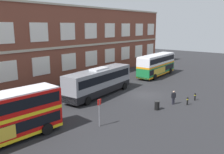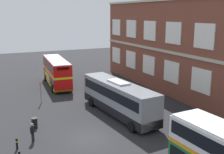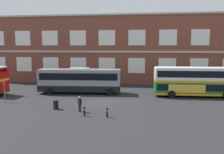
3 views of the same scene
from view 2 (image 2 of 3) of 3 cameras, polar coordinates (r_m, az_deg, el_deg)
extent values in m
plane|color=#232326|center=(26.22, -0.42, -11.54)|extent=(120.00, 120.00, 0.00)
cube|color=#B2A893|center=(30.36, 21.52, 2.75)|extent=(54.08, 0.16, 0.36)
cube|color=silver|center=(50.40, 0.88, 4.51)|extent=(3.03, 0.12, 2.74)
cube|color=silver|center=(45.66, 3.87, 3.60)|extent=(3.03, 0.12, 2.74)
cube|color=silver|center=(41.09, 7.53, 2.47)|extent=(3.03, 0.12, 2.74)
cube|color=silver|center=(36.75, 12.07, 1.06)|extent=(3.03, 0.12, 2.74)
cube|color=silver|center=(32.73, 17.77, -0.73)|extent=(3.03, 0.12, 2.74)
cube|color=silver|center=(49.91, 0.90, 10.16)|extent=(3.03, 0.12, 2.74)
cube|color=silver|center=(45.13, 3.97, 9.84)|extent=(3.03, 0.12, 2.74)
cube|color=silver|center=(40.50, 7.74, 9.41)|extent=(3.03, 0.12, 2.74)
cube|color=silver|center=(36.08, 12.45, 8.81)|extent=(3.03, 0.12, 2.74)
cube|color=silver|center=(31.98, 18.39, 7.96)|extent=(3.03, 0.12, 2.74)
cube|color=red|center=(43.65, -11.25, -0.08)|extent=(11.17, 3.41, 1.75)
cube|color=black|center=(43.60, -11.27, 0.19)|extent=(10.73, 3.42, 0.90)
cube|color=yellow|center=(43.43, -11.31, 1.24)|extent=(11.17, 3.41, 0.30)
cube|color=red|center=(43.26, -11.37, 2.44)|extent=(11.17, 3.41, 1.55)
cube|color=black|center=(43.24, -11.37, 2.54)|extent=(10.73, 3.42, 0.90)
cube|color=yellow|center=(43.81, -11.21, -1.02)|extent=(11.17, 3.43, 0.28)
cube|color=silver|center=(43.12, -11.42, 3.53)|extent=(10.94, 3.29, 0.12)
cube|color=gold|center=(44.72, -13.17, 0.26)|extent=(4.83, 0.41, 1.10)
cube|color=yellow|center=(37.88, -10.01, 1.68)|extent=(0.19, 1.66, 0.40)
cylinder|color=black|center=(39.93, -12.08, -2.37)|extent=(1.06, 0.40, 1.04)
cylinder|color=black|center=(40.36, -8.50, -2.06)|extent=(1.06, 0.40, 1.04)
cylinder|color=black|center=(46.82, -13.43, -0.19)|extent=(1.06, 0.40, 1.04)
cylinder|color=black|center=(47.18, -10.37, 0.05)|extent=(1.06, 0.40, 1.04)
cube|color=gray|center=(30.12, 1.28, -4.19)|extent=(12.17, 3.54, 3.20)
cube|color=black|center=(29.93, 1.29, -3.02)|extent=(11.46, 3.52, 1.00)
cube|color=black|center=(30.47, 1.27, -6.25)|extent=(12.17, 3.56, 0.90)
cube|color=silver|center=(29.66, 1.30, -1.05)|extent=(2.98, 1.51, 0.20)
cylinder|color=black|center=(26.37, 4.08, -10.19)|extent=(1.06, 0.41, 1.04)
cylinder|color=black|center=(27.78, 8.50, -9.08)|extent=(1.06, 0.41, 1.04)
cylinder|color=black|center=(33.41, -4.26, -5.14)|extent=(1.06, 0.41, 1.04)
cylinder|color=black|center=(34.53, -0.44, -4.50)|extent=(1.06, 0.41, 1.04)
cylinder|color=black|center=(25.58, -15.82, -11.67)|extent=(0.22, 0.22, 0.85)
cylinder|color=black|center=(25.42, -16.02, -11.84)|extent=(0.22, 0.22, 0.85)
cube|color=black|center=(25.22, -16.02, -10.26)|extent=(0.46, 0.43, 0.60)
cylinder|color=black|center=(25.44, -15.76, -10.10)|extent=(0.15, 0.15, 0.57)
cylinder|color=black|center=(25.02, -16.29, -10.54)|extent=(0.15, 0.15, 0.57)
sphere|color=tan|center=(25.05, -16.09, -9.33)|extent=(0.22, 0.22, 0.22)
cylinder|color=slate|center=(35.29, -14.42, -3.12)|extent=(0.10, 0.10, 2.70)
cube|color=red|center=(35.02, -14.55, -1.44)|extent=(0.44, 0.04, 0.56)
cylinder|color=black|center=(28.24, -15.61, -9.15)|extent=(0.56, 0.56, 0.95)
cylinder|color=black|center=(28.06, -15.68, -8.18)|extent=(0.60, 0.60, 0.08)
cylinder|color=black|center=(24.55, -18.93, -12.85)|extent=(0.18, 0.18, 0.95)
cylinder|color=yellow|center=(24.46, -18.97, -12.41)|extent=(0.19, 0.19, 0.08)
camera|label=1|loc=(49.80, -34.96, 8.97)|focal=37.92mm
camera|label=3|loc=(26.30, -75.09, -5.32)|focal=37.51mm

